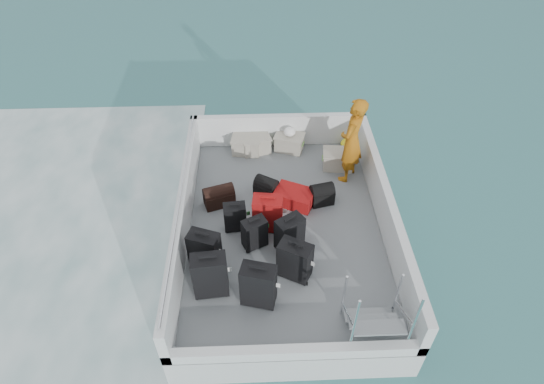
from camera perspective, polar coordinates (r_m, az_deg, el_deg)
The scene contains 24 objects.
ground at distance 8.48m, azimuth 1.51°, elevation -7.10°, with size 160.00×160.00×0.00m, color #174B51.
wake_foam at distance 9.53m, azimuth -28.92°, elevation -7.06°, with size 10.00×10.00×0.00m, color white.
ferry_hull at distance 8.25m, azimuth 1.55°, elevation -5.76°, with size 3.60×5.00×0.60m, color silver.
deck at distance 8.02m, azimuth 1.59°, elevation -4.29°, with size 3.30×4.70×0.02m, color slate.
deck_fittings at distance 7.55m, azimuth 4.42°, elevation -4.01°, with size 3.60×5.00×0.90m.
suitcase_0 at distance 6.89m, azimuth -7.77°, elevation -10.37°, with size 0.51×0.29×0.79m, color black.
suitcase_1 at distance 7.25m, azimuth -8.43°, elevation -7.30°, with size 0.48×0.27×0.71m, color black.
suitcase_2 at distance 7.80m, azimuth -4.66°, elevation -3.18°, with size 0.38×0.23×0.55m, color black.
suitcase_3 at distance 6.74m, azimuth -1.71°, elevation -11.68°, with size 0.50×0.29×0.76m, color black.
suitcase_4 at distance 7.50m, azimuth -2.21°, elevation -5.25°, with size 0.39×0.23×0.59m, color black.
suitcase_5 at distance 7.73m, azimuth -0.54°, elevation -2.74°, with size 0.50×0.30×0.69m, color #9B0B13.
suitcase_6 at distance 7.07m, azimuth 2.88°, elevation -8.62°, with size 0.50×0.30×0.69m, color black.
suitcase_7 at distance 7.46m, azimuth 2.22°, elevation -5.23°, with size 0.46×0.26×0.64m, color black.
suitcase_8 at distance 8.34m, azimuth 2.83°, elevation -0.63°, with size 0.46×0.70×0.28m, color #9B0B13.
duffel_0 at distance 8.35m, azimuth -6.64°, elevation -0.69°, with size 0.55×0.30×0.32m, color black, non-canonical shape.
duffel_1 at distance 8.46m, azimuth -0.73°, elevation 0.41°, with size 0.40×0.30×0.32m, color black, non-canonical shape.
duffel_2 at distance 8.38m, azimuth 6.26°, elevation -0.44°, with size 0.41×0.30×0.32m, color black, non-canonical shape.
crate_0 at distance 9.49m, azimuth -3.24°, elevation 5.83°, with size 0.56×0.38×0.34m, color #AEA897.
crate_1 at distance 9.51m, azimuth -2.04°, elevation 5.95°, with size 0.55×0.38×0.33m, color #AEA897.
crate_2 at distance 9.56m, azimuth 2.18°, elevation 6.17°, with size 0.55×0.38×0.33m, color #AEA897.
crate_3 at distance 9.19m, azimuth 8.25°, elevation 3.99°, with size 0.57×0.39×0.34m, color #AEA897.
yellow_bag at distance 9.76m, azimuth 9.42°, elevation 5.99°, with size 0.28×0.26×0.22m, color yellow.
white_bag at distance 9.41m, azimuth 2.22°, elevation 7.42°, with size 0.24×0.24×0.18m, color white.
passenger at distance 8.56m, azimuth 9.97°, elevation 6.35°, with size 0.64×0.41×1.74m, color orange.
Camera 1 is at (-0.43, -5.45, 6.48)m, focal length 30.00 mm.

